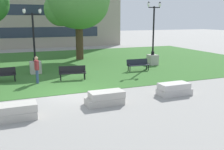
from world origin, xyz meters
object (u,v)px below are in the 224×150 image
object	(u,v)px
concrete_block_center	(15,112)
person_bystander_near_lawn	(37,68)
concrete_block_left	(105,98)
lamp_post_right	(35,60)
lamp_post_center	(153,53)
concrete_block_right	(174,89)
park_bench_near_right	(138,64)
park_bench_near_left	(72,72)
park_bench_far_right	(1,74)

from	to	relation	value
concrete_block_center	person_bystander_near_lawn	distance (m)	6.19
concrete_block_left	lamp_post_right	size ratio (longest dim) A/B	0.38
lamp_post_center	concrete_block_center	bearing A→B (deg)	-142.57
person_bystander_near_lawn	concrete_block_right	bearing A→B (deg)	-39.34
park_bench_near_right	lamp_post_right	distance (m)	7.87
concrete_block_right	person_bystander_near_lawn	distance (m)	8.55
park_bench_near_left	park_bench_near_right	xyz separation A→B (m)	(5.53, 1.07, 0.00)
concrete_block_right	lamp_post_right	bearing A→B (deg)	126.54
concrete_block_left	park_bench_far_right	distance (m)	8.23
concrete_block_left	concrete_block_right	xyz separation A→B (m)	(4.04, 0.15, 0.00)
park_bench_near_left	lamp_post_center	xyz separation A→B (m)	(7.97, 2.95, 0.58)
park_bench_far_right	person_bystander_near_lawn	world-z (taller)	person_bystander_near_lawn
concrete_block_center	park_bench_near_right	size ratio (longest dim) A/B	1.00
concrete_block_center	concrete_block_right	xyz separation A→B (m)	(8.16, 0.54, 0.00)
concrete_block_center	concrete_block_left	world-z (taller)	same
park_bench_near_left	park_bench_near_right	world-z (taller)	same
concrete_block_left	park_bench_near_left	xyz separation A→B (m)	(-0.22, 5.74, 0.23)
concrete_block_right	park_bench_near_right	bearing A→B (deg)	79.28
park_bench_near_left	person_bystander_near_lawn	size ratio (longest dim) A/B	1.09
concrete_block_center	concrete_block_left	distance (m)	4.14
concrete_block_left	person_bystander_near_lawn	size ratio (longest dim) A/B	1.08
concrete_block_right	lamp_post_center	xyz separation A→B (m)	(3.71, 8.54, 0.81)
concrete_block_left	concrete_block_right	bearing A→B (deg)	2.08
concrete_block_left	park_bench_near_right	xyz separation A→B (m)	(5.31, 6.81, 0.23)
park_bench_near_left	park_bench_near_right	bearing A→B (deg)	11.01
park_bench_near_left	lamp_post_center	distance (m)	8.52
park_bench_far_right	person_bystander_near_lawn	bearing A→B (deg)	-30.02
concrete_block_center	lamp_post_center	world-z (taller)	lamp_post_center
concrete_block_right	park_bench_near_left	world-z (taller)	park_bench_near_left
concrete_block_right	park_bench_near_left	bearing A→B (deg)	127.33
concrete_block_center	concrete_block_right	world-z (taller)	same
park_bench_far_right	lamp_post_center	world-z (taller)	lamp_post_center
park_bench_near_left	lamp_post_center	bearing A→B (deg)	20.33
concrete_block_left	park_bench_near_right	world-z (taller)	park_bench_near_right
concrete_block_left	lamp_post_center	world-z (taller)	lamp_post_center
concrete_block_center	park_bench_near_right	bearing A→B (deg)	37.40
park_bench_near_left	park_bench_near_right	size ratio (longest dim) A/B	1.02
concrete_block_center	park_bench_far_right	world-z (taller)	park_bench_far_right
park_bench_far_right	lamp_post_right	world-z (taller)	lamp_post_right
concrete_block_right	person_bystander_near_lawn	size ratio (longest dim) A/B	1.05
concrete_block_center	person_bystander_near_lawn	size ratio (longest dim) A/B	1.06
park_bench_near_right	park_bench_far_right	xyz separation A→B (m)	(-9.98, -0.04, 0.00)
concrete_block_right	lamp_post_center	bearing A→B (deg)	66.55
concrete_block_center	lamp_post_right	world-z (taller)	lamp_post_right
concrete_block_left	park_bench_near_right	bearing A→B (deg)	52.09
lamp_post_right	person_bystander_near_lawn	world-z (taller)	lamp_post_right
concrete_block_left	concrete_block_right	distance (m)	4.05
lamp_post_right	person_bystander_near_lawn	xyz separation A→B (m)	(-0.24, -3.18, -0.02)
concrete_block_center	person_bystander_near_lawn	bearing A→B (deg)	75.21
park_bench_near_left	concrete_block_center	bearing A→B (deg)	-122.45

